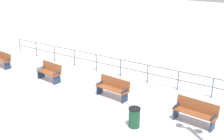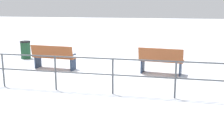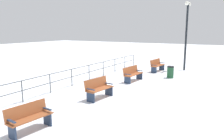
{
  "view_description": "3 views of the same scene",
  "coord_description": "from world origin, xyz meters",
  "views": [
    {
      "loc": [
        10.2,
        8.95,
        5.81
      ],
      "look_at": [
        -1.64,
        0.95,
        0.7
      ],
      "focal_mm": 47.38,
      "sensor_mm": 36.0,
      "label": 1
    },
    {
      "loc": [
        -9.98,
        -2.48,
        2.41
      ],
      "look_at": [
        -1.42,
        -0.53,
        0.38
      ],
      "focal_mm": 46.08,
      "sensor_mm": 36.0,
      "label": 2
    },
    {
      "loc": [
        5.46,
        -10.31,
        3.17
      ],
      "look_at": [
        -1.7,
        2.05,
        0.56
      ],
      "focal_mm": 35.69,
      "sensor_mm": 36.0,
      "label": 3
    }
  ],
  "objects": [
    {
      "name": "ground_plane",
      "position": [
        0.0,
        0.0,
        0.0
      ],
      "size": [
        80.0,
        80.0,
        0.0
      ],
      "primitive_type": "plane",
      "color": "white",
      "rests_on": "ground"
    },
    {
      "name": "bench_second",
      "position": [
        -0.08,
        -1.97,
        0.49
      ],
      "size": [
        0.72,
        1.58,
        0.94
      ],
      "rotation": [
        0.0,
        0.0,
        -0.11
      ],
      "color": "brown",
      "rests_on": "ground"
    },
    {
      "name": "bench_third",
      "position": [
        -0.19,
        1.98,
        0.48
      ],
      "size": [
        0.67,
        1.73,
        0.92
      ],
      "rotation": [
        0.0,
        0.0,
        -0.09
      ],
      "color": "brown",
      "rests_on": "ground"
    },
    {
      "name": "waterfront_railing",
      "position": [
        -2.65,
        -0.0,
        0.67
      ],
      "size": [
        0.05,
        14.97,
        1.0
      ],
      "color": "#4C5156",
      "rests_on": "ground"
    },
    {
      "name": "trash_bin",
      "position": [
        1.57,
        4.13,
        0.4
      ],
      "size": [
        0.45,
        0.45,
        0.79
      ],
      "color": "#1E4C2D",
      "rests_on": "ground"
    }
  ]
}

